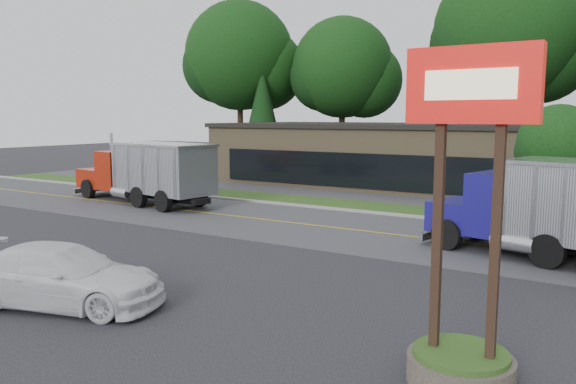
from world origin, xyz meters
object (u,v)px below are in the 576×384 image
object	(u,v)px
bilo_sign	(464,274)
rally_car	(62,276)
dump_truck_red	(148,171)
dump_truck_blue	(546,207)

from	to	relation	value
bilo_sign	rally_car	size ratio (longest dim) A/B	1.12
dump_truck_red	rally_car	xyz separation A→B (m)	(10.50, -13.24, -1.04)
rally_car	bilo_sign	bearing A→B (deg)	-101.99
dump_truck_red	rally_car	world-z (taller)	dump_truck_red
rally_car	dump_truck_red	bearing A→B (deg)	20.10
dump_truck_red	dump_truck_blue	distance (m)	20.33
bilo_sign	dump_truck_red	bearing A→B (deg)	148.99
dump_truck_blue	dump_truck_red	bearing A→B (deg)	8.69
bilo_sign	dump_truck_blue	xyz separation A→B (m)	(0.02, 10.44, -0.22)
dump_truck_blue	bilo_sign	bearing A→B (deg)	103.45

